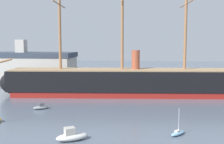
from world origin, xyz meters
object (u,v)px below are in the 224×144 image
at_px(dockside_warehouse_left, 19,68).
at_px(motorboat_alongside_bow, 41,107).
at_px(motorboat_near_centre, 72,136).
at_px(sailboat_mid_right, 178,133).
at_px(seagull_in_flight, 79,69).
at_px(tall_ship, 122,82).

bearing_deg(dockside_warehouse_left, motorboat_alongside_bow, -59.54).
distance_m(motorboat_near_centre, sailboat_mid_right, 16.62).
height_order(motorboat_alongside_bow, dockside_warehouse_left, dockside_warehouse_left).
relative_size(motorboat_alongside_bow, seagull_in_flight, 2.54).
height_order(tall_ship, motorboat_near_centre, tall_ship).
xyz_separation_m(tall_ship, motorboat_alongside_bow, (-16.45, -17.82, -3.38)).
xyz_separation_m(tall_ship, seagull_in_flight, (-7.13, -20.73, 5.37)).
bearing_deg(dockside_warehouse_left, sailboat_mid_right, -46.01).
bearing_deg(motorboat_near_centre, motorboat_alongside_bow, 122.16).
bearing_deg(motorboat_alongside_bow, seagull_in_flight, -17.34).
xyz_separation_m(sailboat_mid_right, dockside_warehouse_left, (-49.44, 51.21, 5.12)).
xyz_separation_m(motorboat_alongside_bow, dockside_warehouse_left, (-21.69, 36.88, 5.01)).
bearing_deg(motorboat_alongside_bow, sailboat_mid_right, -27.32).
height_order(motorboat_near_centre, motorboat_alongside_bow, motorboat_near_centre).
distance_m(motorboat_near_centre, dockside_warehouse_left, 64.91).
relative_size(motorboat_alongside_bow, dockside_warehouse_left, 0.08).
relative_size(tall_ship, dockside_warehouse_left, 1.72).
bearing_deg(motorboat_near_centre, tall_ship, 82.55).
height_order(motorboat_alongside_bow, seagull_in_flight, seagull_in_flight).
bearing_deg(sailboat_mid_right, tall_ship, 109.36).
relative_size(motorboat_near_centre, seagull_in_flight, 3.78).
bearing_deg(motorboat_near_centre, sailboat_mid_right, 14.84).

